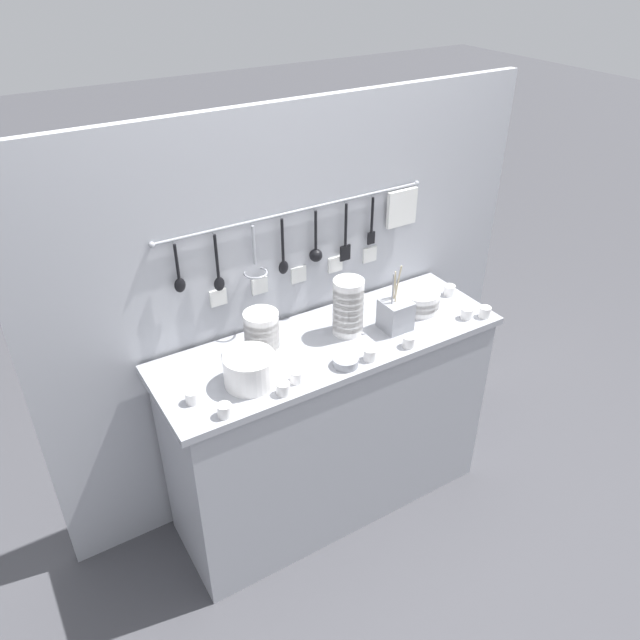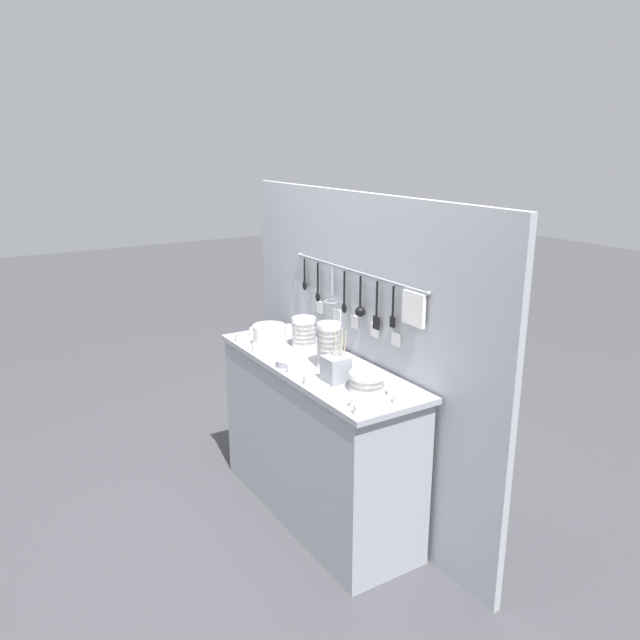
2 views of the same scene
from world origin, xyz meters
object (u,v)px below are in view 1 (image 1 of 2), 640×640
(bowl_stack_wide_centre, at_px, (420,301))
(cup_centre, at_px, (467,313))
(cup_beside_plates, at_px, (449,290))
(cup_back_right, at_px, (224,410))
(plate_stack, at_px, (250,369))
(cup_front_left, at_px, (192,397))
(cup_front_right, at_px, (409,341))
(cup_back_left, at_px, (370,354))
(bowl_stack_back_corner, at_px, (262,332))
(cup_edge_far, at_px, (429,292))
(steel_mixing_bowl, at_px, (346,362))
(cutlery_caddy, at_px, (396,314))
(cup_edge_near, at_px, (485,312))
(bowl_stack_tall_left, at_px, (348,307))
(cup_mid_row, at_px, (283,388))

(bowl_stack_wide_centre, distance_m, cup_centre, 0.21)
(cup_centre, bearing_deg, cup_beside_plates, 69.68)
(cup_back_right, relative_size, cup_beside_plates, 1.00)
(plate_stack, bearing_deg, cup_back_right, -142.63)
(cup_front_left, bearing_deg, cup_back_right, -61.87)
(cup_front_right, relative_size, cup_back_left, 1.00)
(bowl_stack_back_corner, distance_m, cup_edge_far, 0.85)
(steel_mixing_bowl, height_order, cup_front_left, cup_front_left)
(cup_back_right, bearing_deg, cup_edge_far, 13.46)
(plate_stack, bearing_deg, cup_front_right, -10.37)
(cup_back_left, bearing_deg, bowl_stack_wide_centre, 25.31)
(cutlery_caddy, relative_size, cup_beside_plates, 5.50)
(bowl_stack_back_corner, height_order, cup_front_right, bowl_stack_back_corner)
(steel_mixing_bowl, height_order, cup_edge_near, cup_edge_near)
(steel_mixing_bowl, bearing_deg, bowl_stack_tall_left, 54.79)
(bowl_stack_back_corner, relative_size, cup_back_left, 3.47)
(bowl_stack_tall_left, relative_size, bowl_stack_wide_centre, 1.45)
(cup_back_left, bearing_deg, steel_mixing_bowl, 170.92)
(bowl_stack_wide_centre, distance_m, cup_beside_plates, 0.21)
(bowl_stack_tall_left, bearing_deg, cup_back_left, -99.22)
(bowl_stack_back_corner, height_order, bowl_stack_wide_centre, bowl_stack_back_corner)
(steel_mixing_bowl, height_order, cup_beside_plates, cup_beside_plates)
(bowl_stack_back_corner, xyz_separation_m, cup_back_left, (0.33, -0.27, -0.06))
(plate_stack, xyz_separation_m, cup_front_right, (0.65, -0.12, -0.04))
(cup_front_right, bearing_deg, plate_stack, 169.63)
(cup_mid_row, relative_size, cup_back_left, 1.00)
(bowl_stack_tall_left, distance_m, bowl_stack_back_corner, 0.37)
(bowl_stack_back_corner, xyz_separation_m, cup_beside_plates, (0.93, -0.05, -0.06))
(bowl_stack_back_corner, bearing_deg, cup_beside_plates, -2.79)
(cup_front_left, bearing_deg, cup_edge_near, -5.16)
(cup_mid_row, bearing_deg, cup_centre, 2.56)
(cup_back_right, relative_size, cup_centre, 1.00)
(cup_edge_near, bearing_deg, cup_edge_far, 109.27)
(cup_edge_near, distance_m, cup_front_right, 0.42)
(bowl_stack_tall_left, xyz_separation_m, bowl_stack_wide_centre, (0.37, -0.02, -0.08))
(cup_edge_far, bearing_deg, steel_mixing_bowl, -158.31)
(cup_front_right, bearing_deg, cup_edge_near, 1.04)
(cutlery_caddy, distance_m, cup_front_left, 0.91)
(cup_centre, bearing_deg, cup_mid_row, -177.44)
(bowl_stack_tall_left, height_order, bowl_stack_wide_centre, bowl_stack_tall_left)
(cup_beside_plates, xyz_separation_m, cup_centre, (-0.07, -0.19, 0.00))
(plate_stack, distance_m, cup_beside_plates, 1.07)
(steel_mixing_bowl, xyz_separation_m, cup_beside_plates, (0.71, 0.21, 0.01))
(cutlery_caddy, distance_m, cup_beside_plates, 0.40)
(cup_edge_near, distance_m, cup_edge_far, 0.28)
(steel_mixing_bowl, xyz_separation_m, cup_front_left, (-0.59, 0.10, 0.01))
(cutlery_caddy, distance_m, cup_back_right, 0.85)
(cup_front_left, bearing_deg, cup_edge_far, 6.90)
(cup_beside_plates, height_order, cup_centre, same)
(bowl_stack_back_corner, distance_m, cup_back_left, 0.43)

